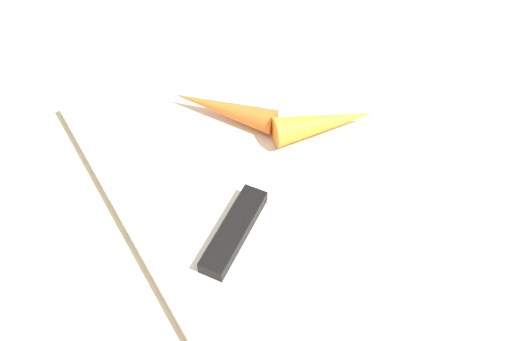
% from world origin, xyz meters
% --- Properties ---
extents(ground_plane, '(1.40, 1.40, 0.00)m').
position_xyz_m(ground_plane, '(0.00, 0.00, 0.00)').
color(ground_plane, '#C6B793').
extents(cutting_board, '(0.36, 0.26, 0.01)m').
position_xyz_m(cutting_board, '(0.00, 0.00, 0.01)').
color(cutting_board, silver).
rests_on(cutting_board, ground_plane).
extents(knife, '(0.13, 0.18, 0.01)m').
position_xyz_m(knife, '(-0.04, 0.04, 0.02)').
color(knife, '#B7B7BC').
rests_on(knife, cutting_board).
extents(carrot_short, '(0.06, 0.11, 0.03)m').
position_xyz_m(carrot_short, '(0.01, -0.08, 0.03)').
color(carrot_short, orange).
rests_on(carrot_short, cutting_board).
extents(carrot_long, '(0.10, 0.09, 0.03)m').
position_xyz_m(carrot_long, '(0.08, -0.01, 0.02)').
color(carrot_long, orange).
rests_on(carrot_long, cutting_board).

